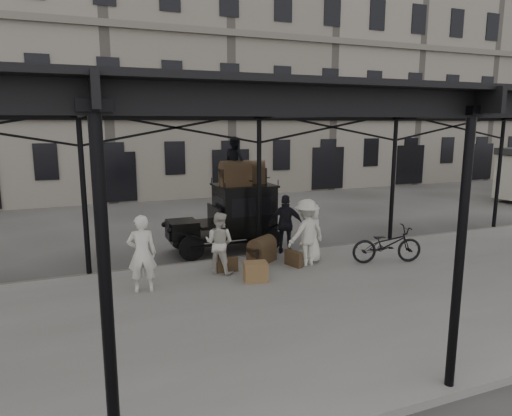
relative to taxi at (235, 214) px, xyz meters
The scene contains 18 objects.
ground 3.51m from the taxi, 84.37° to the right, with size 120.00×120.00×0.00m, color #383533.
platform 5.41m from the taxi, 86.50° to the right, with size 28.00×8.00×0.15m, color slate.
canopy 6.05m from the taxi, 86.30° to the right, with size 22.50×9.00×4.74m.
building_frontage 15.82m from the taxi, 88.74° to the left, with size 64.00×8.00×14.00m, color slate.
taxi is the anchor object (origin of this frame).
porter_left 4.74m from the taxi, 137.72° to the right, with size 0.69×0.45×1.90m, color silver.
porter_midleft 2.89m from the taxi, 118.25° to the right, with size 0.82×0.64×1.68m, color beige.
porter_centre 2.98m from the taxi, 61.37° to the right, with size 0.86×0.56×1.75m, color silver.
porter_official 1.88m from the taxi, 52.20° to the right, with size 1.08×0.45×1.85m, color black.
porter_right 3.04m from the taxi, 67.69° to the right, with size 1.24×0.71×1.92m, color beige.
bicycle 4.93m from the taxi, 45.22° to the right, with size 0.72×2.07×1.09m, color black.
porter_roof 1.77m from the taxi, 107.50° to the right, with size 0.77×0.60×1.58m, color black.
steamer_trunk_roof_near 1.35m from the taxi, 108.07° to the right, with size 0.94×0.57×0.69m, color #3F2D1D, non-canonical shape.
steamer_trunk_roof_far 1.47m from the taxi, 16.81° to the left, with size 0.87×0.53×0.64m, color #3F2D1D, non-canonical shape.
steamer_trunk_platform 2.20m from the taxi, 87.63° to the right, with size 0.86×0.53×0.63m, color #3F2D1D, non-canonical shape.
wicker_hamper 3.68m from the taxi, 101.23° to the right, with size 0.60×0.45×0.50m, color brown.
suitcase_upright 3.00m from the taxi, 74.52° to the right, with size 0.15×0.60×0.45m, color #3F2D1D.
suitcase_flat 2.92m from the taxi, 114.29° to the right, with size 0.60×0.15×0.40m, color #3F2D1D.
Camera 1 is at (-5.25, -10.69, 4.18)m, focal length 32.00 mm.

